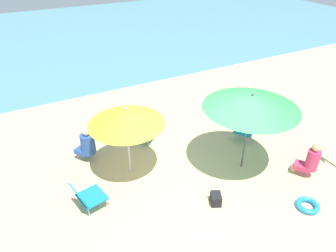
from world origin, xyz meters
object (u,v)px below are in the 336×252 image
Objects in this scene: umbrella_yellow at (126,117)px; beach_chair_a at (147,132)px; swim_ring at (308,205)px; umbrella_green at (251,102)px; beach_chair_b at (86,196)px; person_b at (87,144)px; beach_bag at (216,199)px; beach_chair_c at (245,127)px; person_a at (310,160)px.

umbrella_yellow is 2.46× the size of beach_chair_a.
umbrella_green is at bearing 101.65° from swim_ring.
beach_chair_b is 1.68m from person_b.
umbrella_yellow is at bearing 7.89° from beach_chair_a.
umbrella_green is 2.22m from beach_bag.
beach_chair_a is (0.91, 1.06, -1.26)m from umbrella_yellow.
beach_chair_b is (-1.22, -0.68, -1.19)m from umbrella_yellow.
beach_chair_c is 1.97m from person_a.
beach_chair_b is at bearing 130.52° from person_b.
umbrella_green is at bearing -155.39° from person_b.
umbrella_yellow is at bearing -174.40° from person_b.
beach_bag is (-1.63, 1.00, 0.07)m from swim_ring.
beach_chair_c is 2.76m from beach_bag.
beach_chair_a is at bearing 49.14° from umbrella_yellow.
beach_chair_b is at bearing 173.59° from umbrella_green.
beach_chair_b is at bearing -24.66° from beach_chair_c.
beach_chair_b is 0.75× the size of person_a.
umbrella_green is 2.97× the size of beach_chair_a.
person_a is (3.62, -2.07, -1.08)m from umbrella_yellow.
umbrella_yellow is 3.63× the size of swim_ring.
person_a is (2.71, -3.12, 0.19)m from beach_chair_a.
person_b is at bearing 147.95° from umbrella_green.
person_b is (-1.67, -0.13, 0.20)m from beach_chair_a.
person_a reaches higher than swim_ring.
umbrella_green reaches higher than person_a.
beach_bag is at bearing 6.24° from beach_chair_c.
umbrella_yellow is at bearing 17.59° from beach_chair_b.
swim_ring is at bearing -78.35° from umbrella_green.
beach_chair_a is 2.73m from beach_chair_c.
beach_chair_a is (-1.57, 2.15, -1.52)m from umbrella_green.
umbrella_green is at bearing 18.73° from person_a.
person_a is 1.91× the size of swim_ring.
beach_chair_c is (2.47, -1.17, 0.07)m from beach_chair_a.
umbrella_green reaches higher than person_b.
umbrella_green is at bearing 29.17° from beach_bag.
swim_ring is at bearing -44.68° from umbrella_yellow.
umbrella_green reaches higher than swim_ring.
umbrella_green is 4.04m from person_b.
swim_ring is (-0.78, -0.74, -0.39)m from person_a.
beach_chair_b reaches higher than beach_chair_a.
person_b reaches higher than beach_chair_b.
umbrella_green is 2.25× the size of person_b.
person_a is (1.14, -0.97, -1.34)m from umbrella_green.
beach_bag is (-1.28, -0.71, -1.66)m from umbrella_green.
beach_bag is at bearing -56.29° from umbrella_yellow.
person_a is at bearing 43.22° from swim_ring.
umbrella_green is 2.01m from person_a.
beach_chair_a is at bearing 126.10° from umbrella_green.
person_b is (-4.37, 3.00, 0.02)m from person_a.
umbrella_yellow reaches higher than swim_ring.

